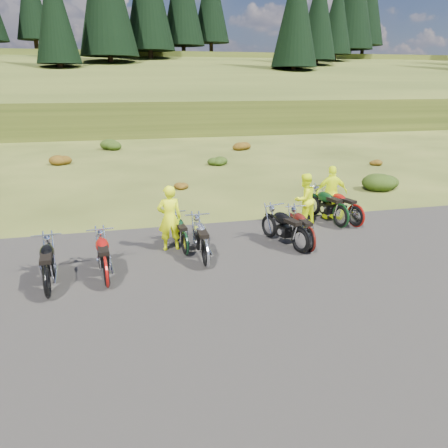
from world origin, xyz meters
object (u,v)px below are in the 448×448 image
object	(u,v)px
motorcycle_0	(49,299)
person_middle	(170,219)
motorcycle_3	(206,268)
motorcycle_7	(340,228)

from	to	relation	value
motorcycle_0	person_middle	xyz separation A→B (m)	(2.97, 2.26, 0.93)
motorcycle_3	person_middle	bearing A→B (deg)	26.99
person_middle	motorcycle_0	bearing A→B (deg)	35.28
motorcycle_0	motorcycle_7	xyz separation A→B (m)	(8.56, 2.89, 0.00)
motorcycle_0	person_middle	world-z (taller)	person_middle
motorcycle_3	motorcycle_0	bearing A→B (deg)	102.85
motorcycle_7	person_middle	world-z (taller)	person_middle
person_middle	motorcycle_3	bearing A→B (deg)	114.59
motorcycle_7	person_middle	distance (m)	5.70
motorcycle_7	person_middle	bearing A→B (deg)	85.69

